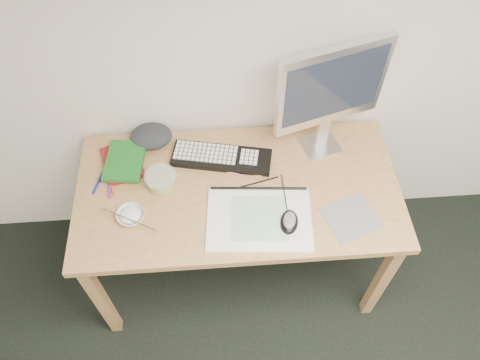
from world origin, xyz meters
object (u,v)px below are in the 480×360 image
object	(u,v)px
desk	(238,199)
sketchpad	(259,219)
rice_bowl	(131,216)
monitor	(332,89)
keyboard	(222,158)

from	to	relation	value
desk	sketchpad	size ratio (longest dim) A/B	3.27
rice_bowl	monitor	bearing A→B (deg)	21.56
keyboard	sketchpad	bearing A→B (deg)	-55.46
keyboard	monitor	bearing A→B (deg)	18.07
desk	rice_bowl	bearing A→B (deg)	-165.42
monitor	rice_bowl	bearing A→B (deg)	-175.50
sketchpad	monitor	distance (m)	0.60
desk	monitor	size ratio (longest dim) A/B	2.52
desk	keyboard	distance (m)	0.20
desk	sketchpad	xyz separation A→B (m)	(0.08, -0.16, 0.09)
desk	keyboard	world-z (taller)	keyboard
sketchpad	monitor	bearing A→B (deg)	54.58
sketchpad	monitor	size ratio (longest dim) A/B	0.77
sketchpad	rice_bowl	size ratio (longest dim) A/B	3.69
desk	sketchpad	distance (m)	0.20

